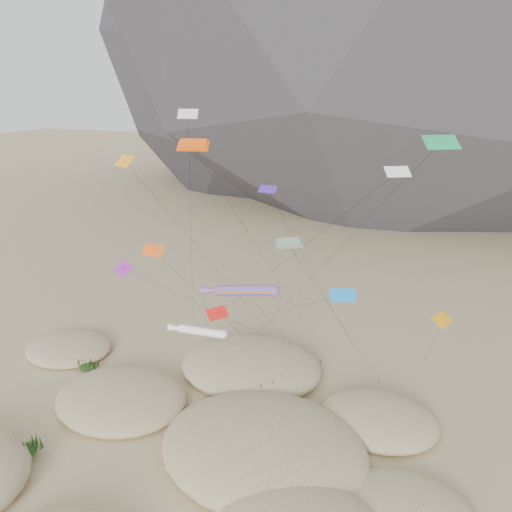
{
  "coord_description": "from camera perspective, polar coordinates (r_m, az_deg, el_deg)",
  "views": [
    {
      "loc": [
        16.17,
        -27.36,
        30.03
      ],
      "look_at": [
        0.53,
        12.0,
        15.26
      ],
      "focal_mm": 35.0,
      "sensor_mm": 36.0,
      "label": 1
    }
  ],
  "objects": [
    {
      "name": "ground",
      "position": [
        43.72,
        -7.1,
        -24.33
      ],
      "size": [
        500.0,
        500.0,
        0.0
      ],
      "primitive_type": "plane",
      "color": "#CCB789",
      "rests_on": "ground"
    },
    {
      "name": "dunes",
      "position": [
        46.86,
        -7.28,
        -19.68
      ],
      "size": [
        49.95,
        37.84,
        3.72
      ],
      "color": "#CCB789",
      "rests_on": "ground"
    },
    {
      "name": "dune_grass",
      "position": [
        45.22,
        -5.68,
        -21.08
      ],
      "size": [
        43.8,
        29.82,
        1.5
      ],
      "color": "black",
      "rests_on": "ground"
    },
    {
      "name": "kite_stakes",
      "position": [
        60.22,
        5.29,
        -10.61
      ],
      "size": [
        27.73,
        6.86,
        0.3
      ],
      "color": "#3F2D1E",
      "rests_on": "ground"
    },
    {
      "name": "rainbow_tube_kite",
      "position": [
        42.64,
        -1.58,
        -3.98
      ],
      "size": [
        6.97,
        14.79,
        14.02
      ],
      "color": "#F75C1A",
      "rests_on": "ground"
    },
    {
      "name": "white_tube_kite",
      "position": [
        45.97,
        -6.58,
        -8.52
      ],
      "size": [
        6.09,
        13.19,
        9.33
      ],
      "color": "white",
      "rests_on": "ground"
    },
    {
      "name": "orange_parafoil",
      "position": [
        44.36,
        -6.97,
        12.13
      ],
      "size": [
        8.34,
        17.49,
        25.46
      ],
      "color": "#EC540C",
      "rests_on": "ground"
    },
    {
      "name": "multi_parafoil",
      "position": [
        40.54,
        3.92,
        1.18
      ],
      "size": [
        6.82,
        14.09,
        18.17
      ],
      "color": "#D84616",
      "rests_on": "ground"
    },
    {
      "name": "delta_kites",
      "position": [
        44.2,
        1.41,
        3.6
      ],
      "size": [
        31.38,
        22.38,
        27.68
      ],
      "color": "#19A258",
      "rests_on": "ground"
    }
  ]
}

